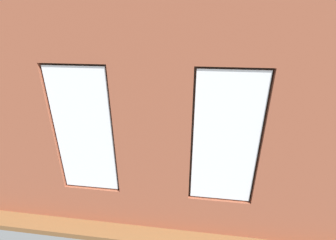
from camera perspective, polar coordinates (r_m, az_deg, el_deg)
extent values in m
cube|color=brown|center=(6.14, 1.06, -7.43)|extent=(6.57, 5.81, 0.10)
cube|color=#9E5138|center=(3.47, 34.98, -4.80)|extent=(1.54, 0.16, 3.39)
cube|color=#9E5138|center=(3.11, -3.97, -3.27)|extent=(1.07, 0.16, 3.39)
cube|color=#9E5138|center=(4.14, -35.66, -0.89)|extent=(1.54, 0.16, 3.39)
cube|color=#9E5138|center=(3.89, 12.29, -22.32)|extent=(0.91, 0.16, 0.67)
cube|color=#9E5138|center=(2.76, 17.27, 20.82)|extent=(0.91, 0.16, 0.76)
cube|color=white|center=(3.07, 14.40, -5.33)|extent=(0.85, 0.03, 1.89)
cube|color=#38281E|center=(3.12, 14.29, -4.81)|extent=(0.91, 0.04, 1.95)
cube|color=#9E5138|center=(4.17, -17.68, -19.27)|extent=(0.91, 0.16, 0.67)
cube|color=#9E5138|center=(3.14, -23.90, 20.12)|extent=(0.91, 0.16, 0.76)
cube|color=white|center=(3.42, -20.58, -3.09)|extent=(0.85, 0.03, 1.89)
cube|color=#38281E|center=(3.47, -20.15, -2.66)|extent=(0.91, 0.04, 1.95)
cube|color=#A87547|center=(3.77, -3.21, -17.03)|extent=(3.09, 0.24, 0.06)
cube|color=black|center=(3.16, -3.69, -1.48)|extent=(0.47, 0.03, 0.60)
cube|color=orange|center=(3.17, -3.64, -1.37)|extent=(0.41, 0.01, 0.54)
cube|color=silver|center=(6.30, -26.90, 8.04)|extent=(0.10, 4.81, 3.39)
cube|color=black|center=(4.54, -4.59, -16.09)|extent=(1.71, 0.85, 0.42)
cube|color=black|center=(4.04, -5.74, -14.57)|extent=(1.71, 0.24, 0.38)
cube|color=black|center=(4.27, 5.35, -13.67)|extent=(0.22, 0.85, 0.24)
cube|color=black|center=(4.54, -14.12, -11.87)|extent=(0.22, 0.85, 0.24)
cube|color=black|center=(4.36, -0.41, -13.40)|extent=(0.58, 0.65, 0.12)
cube|color=black|center=(4.47, -8.66, -12.62)|extent=(0.58, 0.65, 0.12)
cube|color=black|center=(6.22, 22.15, -6.14)|extent=(0.87, 2.00, 0.42)
cube|color=black|center=(6.14, 25.63, -2.92)|extent=(0.26, 1.99, 0.38)
cube|color=black|center=(6.86, 20.82, -0.28)|extent=(0.85, 0.23, 0.24)
cube|color=black|center=(5.34, 24.88, -7.83)|extent=(0.85, 0.23, 0.24)
cube|color=black|center=(6.43, 21.37, -2.35)|extent=(0.65, 0.72, 0.12)
cube|color=black|center=(5.76, 23.07, -5.65)|extent=(0.65, 0.72, 0.12)
cube|color=olive|center=(6.32, -0.33, -1.82)|extent=(1.45, 0.77, 0.04)
cube|color=olive|center=(6.65, 5.76, -2.61)|extent=(0.07, 0.07, 0.39)
cube|color=olive|center=(6.81, -5.52, -1.98)|extent=(0.07, 0.07, 0.39)
cube|color=olive|center=(6.08, 5.53, -5.26)|extent=(0.07, 0.07, 0.39)
cube|color=olive|center=(6.25, -6.82, -4.49)|extent=(0.07, 0.07, 0.39)
cylinder|color=#B23D38|center=(6.29, -0.33, -1.32)|extent=(0.07, 0.07, 0.08)
cylinder|color=#B7333D|center=(6.25, -4.43, -1.46)|extent=(0.08, 0.08, 0.10)
cube|color=#B2B2B7|center=(6.39, 3.39, -1.25)|extent=(0.12, 0.17, 0.02)
cube|color=black|center=(6.42, -1.82, -1.11)|extent=(0.06, 0.17, 0.02)
cube|color=#59595B|center=(6.19, 0.53, -2.06)|extent=(0.18, 0.11, 0.02)
cube|color=black|center=(6.72, -21.95, -3.32)|extent=(1.22, 0.42, 0.53)
cube|color=black|center=(6.60, -22.33, -1.05)|extent=(0.45, 0.20, 0.05)
cube|color=black|center=(6.58, -22.40, -0.61)|extent=(0.06, 0.04, 0.06)
cube|color=black|center=(6.47, -22.82, 1.96)|extent=(1.03, 0.04, 0.57)
cube|color=black|center=(6.49, -22.73, 2.03)|extent=(0.98, 0.01, 0.52)
cylinder|color=#9E5638|center=(4.73, -17.45, -15.86)|extent=(0.37, 0.37, 0.36)
cylinder|color=brown|center=(4.51, -18.01, -12.21)|extent=(0.07, 0.07, 0.38)
cone|color=#286B2D|center=(4.39, -20.67, -8.42)|extent=(0.42, 0.16, 0.39)
cone|color=#286B2D|center=(4.23, -19.83, -9.14)|extent=(0.19, 0.38, 0.42)
cone|color=#286B2D|center=(4.21, -17.11, -9.48)|extent=(0.42, 0.30, 0.37)
cone|color=#286B2D|center=(4.32, -16.98, -7.86)|extent=(0.35, 0.26, 0.44)
cone|color=#286B2D|center=(4.44, -18.71, -7.33)|extent=(0.27, 0.37, 0.42)
cylinder|color=beige|center=(7.46, 16.93, -1.54)|extent=(0.17, 0.17, 0.16)
cylinder|color=brown|center=(7.41, 17.06, -0.52)|extent=(0.03, 0.03, 0.12)
ellipsoid|color=#3D8E42|center=(7.32, 17.26, 1.11)|extent=(0.39, 0.39, 0.33)
cylinder|color=#47423D|center=(4.51, 12.66, -17.30)|extent=(0.40, 0.40, 0.38)
cylinder|color=brown|center=(4.24, 13.19, -12.75)|extent=(0.07, 0.07, 0.50)
cone|color=#3D8E42|center=(3.93, 11.33, -6.75)|extent=(0.51, 0.22, 0.62)
cone|color=#3D8E42|center=(3.80, 12.84, -8.49)|extent=(0.37, 0.57, 0.59)
cone|color=#3D8E42|center=(3.83, 15.68, -8.68)|extent=(0.42, 0.58, 0.57)
cone|color=#3D8E42|center=(4.00, 17.09, -7.54)|extent=(0.59, 0.23, 0.56)
cone|color=#3D8E42|center=(4.12, 15.33, -5.89)|extent=(0.46, 0.51, 0.61)
cone|color=#3D8E42|center=(4.12, 12.07, -5.74)|extent=(0.43, 0.56, 0.59)
cylinder|color=#9E5638|center=(7.95, 20.44, 0.18)|extent=(0.35, 0.35, 0.33)
cylinder|color=brown|center=(7.87, 20.67, 1.72)|extent=(0.05, 0.05, 0.13)
ellipsoid|color=#3D8E42|center=(7.77, 20.98, 3.81)|extent=(0.70, 0.70, 0.48)
cylinder|color=#47423D|center=(4.75, 30.20, -18.16)|extent=(0.37, 0.37, 0.35)
cylinder|color=brown|center=(4.61, 30.81, -15.87)|extent=(0.06, 0.06, 0.13)
ellipsoid|color=#286B2D|center=(4.40, 31.84, -11.91)|extent=(0.76, 0.76, 0.64)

